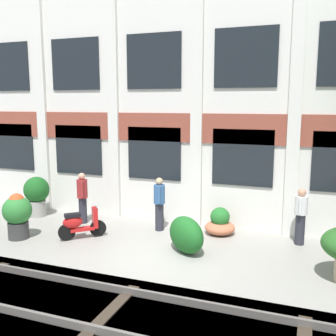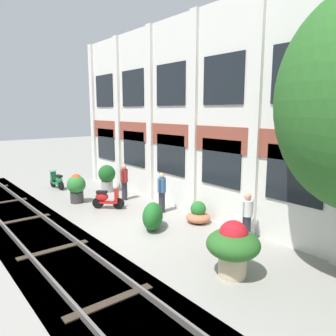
# 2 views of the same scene
# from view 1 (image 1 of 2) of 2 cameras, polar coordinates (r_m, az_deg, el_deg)

# --- Properties ---
(ground_plane) EXTENTS (80.00, 80.00, 0.00)m
(ground_plane) POSITION_cam_1_polar(r_m,az_deg,el_deg) (10.23, -0.56, -12.78)
(ground_plane) COLOR gray
(apartment_facade) EXTENTS (17.50, 0.64, 7.77)m
(apartment_facade) POSITION_cam_1_polar(r_m,az_deg,el_deg) (12.39, 4.58, 9.43)
(apartment_facade) COLOR silver
(apartment_facade) RESTS_ON ground
(rail_tracks) EXTENTS (25.14, 2.80, 0.43)m
(rail_tracks) POSITION_cam_1_polar(r_m,az_deg,el_deg) (7.99, -8.33, -20.75)
(rail_tracks) COLOR #423F3A
(rail_tracks) RESTS_ON ground
(potted_plant_glazed_jar) EXTENTS (0.86, 0.86, 1.38)m
(potted_plant_glazed_jar) POSITION_cam_1_polar(r_m,az_deg,el_deg) (14.22, -18.52, -3.56)
(potted_plant_glazed_jar) COLOR gray
(potted_plant_glazed_jar) RESTS_ON ground
(potted_plant_wide_bowl) EXTENTS (0.90, 0.90, 0.81)m
(potted_plant_wide_bowl) POSITION_cam_1_polar(r_m,az_deg,el_deg) (11.90, 7.54, -8.00)
(potted_plant_wide_bowl) COLOR #B76647
(potted_plant_wide_bowl) RESTS_ON ground
(potted_plant_fluted_column) EXTENTS (0.82, 0.82, 1.33)m
(potted_plant_fluted_column) POSITION_cam_1_polar(r_m,az_deg,el_deg) (12.11, -21.02, -6.16)
(potted_plant_fluted_column) COLOR #333333
(potted_plant_fluted_column) RESTS_ON ground
(scooter_second_parked) EXTENTS (1.06, 1.02, 0.98)m
(scooter_second_parked) POSITION_cam_1_polar(r_m,az_deg,el_deg) (11.64, -12.65, -7.94)
(scooter_second_parked) COLOR black
(scooter_second_parked) RESTS_ON ground
(resident_by_doorway) EXTENTS (0.34, 0.53, 1.58)m
(resident_by_doorway) POSITION_cam_1_polar(r_m,az_deg,el_deg) (11.41, 18.70, -6.43)
(resident_by_doorway) COLOR #282833
(resident_by_doorway) RESTS_ON ground
(resident_watching_tracks) EXTENTS (0.34, 0.46, 1.66)m
(resident_watching_tracks) POSITION_cam_1_polar(r_m,az_deg,el_deg) (13.00, -12.32, -4.03)
(resident_watching_tracks) COLOR #282833
(resident_watching_tracks) RESTS_ON ground
(resident_near_plants) EXTENTS (0.34, 0.50, 1.64)m
(resident_near_plants) POSITION_cam_1_polar(r_m,az_deg,el_deg) (11.98, -1.26, -4.99)
(resident_near_plants) COLOR #282833
(resident_near_plants) RESTS_ON ground
(topiary_hedge) EXTENTS (1.45, 1.41, 0.94)m
(topiary_hedge) POSITION_cam_1_polar(r_m,az_deg,el_deg) (10.40, 2.66, -9.64)
(topiary_hedge) COLOR #19561E
(topiary_hedge) RESTS_ON ground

